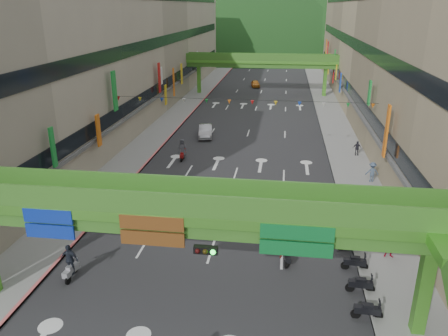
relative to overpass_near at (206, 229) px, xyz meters
name	(u,v)px	position (x,y,z in m)	size (l,w,h in m)	color
road_slab	(254,114)	(-0.93, 44.62, -5.20)	(18.00, 140.00, 0.02)	#28282B
sidewalk_left	(180,112)	(-11.93, 44.62, -5.13)	(4.00, 140.00, 0.15)	gray
sidewalk_right	(332,116)	(10.07, 44.62, -5.13)	(4.00, 140.00, 0.15)	gray
curb_left	(193,112)	(-10.03, 44.62, -5.12)	(0.20, 140.00, 0.18)	#CC5959
curb_right	(318,116)	(8.17, 44.62, -5.12)	(0.20, 140.00, 0.18)	gray
building_row_left	(124,46)	(-19.86, 44.62, 4.25)	(12.80, 95.00, 19.00)	#9E937F
building_row_right	(399,49)	(18.00, 44.62, 4.25)	(12.80, 95.00, 19.00)	gray
overpass_near	(206,229)	(0.00, 0.00, 0.00)	(28.00, 12.27, 7.10)	#4C9E2D
overpass_far	(261,64)	(-0.93, 59.62, 0.20)	(28.00, 2.20, 7.10)	#4C9E2D
hill_left	(236,47)	(-15.93, 154.62, -5.21)	(168.00, 140.00, 112.00)	#1C4419
hill_right	(337,44)	(24.07, 174.62, -5.21)	(208.00, 176.00, 128.00)	#1C4419
bunting_string	(241,102)	(-0.93, 24.62, 0.75)	(26.00, 0.36, 0.47)	black
scooter_rider_mid	(287,246)	(3.86, 5.89, -4.05)	(1.00, 1.60, 2.22)	black
scooter_rider_left	(70,262)	(-8.43, 2.58, -4.09)	(1.13, 1.60, 2.20)	gray
scooter_rider_far	(182,149)	(-6.72, 23.67, -4.06)	(0.93, 1.60, 2.23)	maroon
parked_scooter_row	(358,273)	(7.87, 4.62, -4.68)	(1.60, 7.15, 1.08)	black
car_silver	(206,131)	(-5.89, 32.27, -4.48)	(1.54, 4.41, 1.45)	#ACAAB1
car_yellow	(255,84)	(-2.37, 67.45, -4.57)	(1.49, 3.71, 1.26)	orange
pedestrian_red	(391,248)	(10.22, 7.22, -4.45)	(0.74, 0.58, 1.52)	red
pedestrian_dark	(357,149)	(11.02, 27.30, -4.45)	(0.89, 0.37, 1.51)	#24222B
pedestrian_blue	(372,174)	(11.27, 19.94, -4.31)	(0.84, 0.54, 1.80)	#3D4D63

